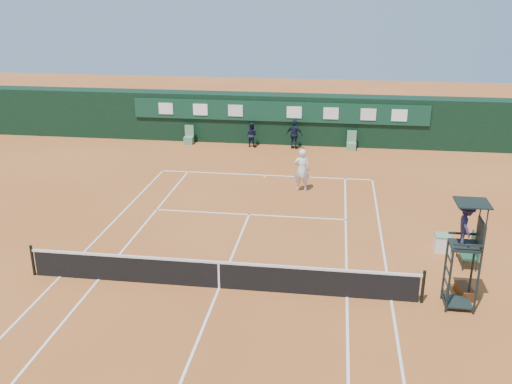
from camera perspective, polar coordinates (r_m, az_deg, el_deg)
ground at (r=18.84m, az=-3.70°, el=-9.56°), size 90.00×90.00×0.00m
court_lines at (r=18.84m, az=-3.70°, el=-9.55°), size 11.05×23.85×0.01m
tennis_net at (r=18.59m, az=-3.73°, el=-8.20°), size 12.90×0.10×1.10m
back_wall at (r=35.80m, az=2.32°, el=7.37°), size 40.00×1.65×3.00m
linesman_chair_left at (r=35.84m, az=-6.73°, el=5.31°), size 0.55×0.50×1.15m
linesman_chair_right at (r=34.71m, az=9.51°, el=4.69°), size 0.55×0.50×1.15m
umpire_chair at (r=17.80m, az=20.29°, el=-3.85°), size 0.96×0.95×3.42m
player_bench at (r=21.40m, az=20.70°, el=-5.34°), size 0.55×1.20×1.10m
tennis_bag at (r=19.45m, az=20.13°, el=-9.31°), size 0.52×0.92×0.33m
cooler at (r=22.22m, az=18.12°, el=-4.84°), size 0.57×0.57×0.65m
tennis_ball at (r=27.02m, az=3.83°, el=-0.11°), size 0.07×0.07×0.07m
player at (r=27.18m, az=4.61°, el=2.21°), size 0.76×0.50×2.06m
ball_kid_left at (r=34.84m, az=-0.46°, el=5.75°), size 0.88×0.78×1.50m
ball_kid_right at (r=34.40m, az=3.88°, el=5.75°), size 1.11×0.75×1.76m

